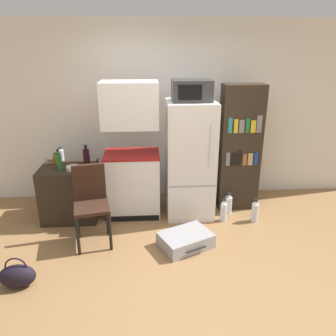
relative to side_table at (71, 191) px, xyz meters
The scene contains 18 objects.
ground_plane 1.94m from the side_table, 42.32° to the right, with size 24.00×24.00×0.00m, color olive.
wall_back 2.00m from the side_table, 24.03° to the left, with size 6.40×0.10×2.64m.
side_table is the anchor object (origin of this frame).
kitchen_hutch 0.98m from the side_table, ahead, with size 0.75×0.55×1.85m.
refrigerator 1.71m from the side_table, ahead, with size 0.64×0.66×1.60m.
microwave 2.14m from the side_table, ahead, with size 0.50×0.39×0.27m.
bookshelf 2.44m from the side_table, ahead, with size 0.56×0.31×1.79m.
bottle_wine_dark 0.55m from the side_table, 10.71° to the left, with size 0.09×0.09×0.28m.
bottle_clear_short 0.54m from the side_table, 119.26° to the left, with size 0.09×0.09×0.19m.
bottle_amber_beer 0.48m from the side_table, 156.77° to the left, with size 0.08×0.08×0.17m.
bottle_green_tall 0.52m from the side_table, 114.52° to the right, with size 0.06×0.06×0.28m.
bowl 0.43m from the side_table, 53.39° to the right, with size 0.17×0.17×0.05m.
chair 0.78m from the side_table, 59.03° to the right, with size 0.47×0.47×0.96m.
suitcase_large_flat 1.76m from the side_table, 29.90° to the right, with size 0.71×0.63×0.17m.
handbag 1.49m from the side_table, 99.65° to the right, with size 0.36×0.20×0.33m.
water_bottle_front 2.23m from the side_table, ahead, with size 0.10×0.10×0.32m.
water_bottle_middle 2.55m from the side_table, ahead, with size 0.09×0.09×0.33m.
water_bottle_back 2.13m from the side_table, ahead, with size 0.08×0.08×0.33m.
Camera 1 is at (-0.34, -2.92, 2.27)m, focal length 35.00 mm.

